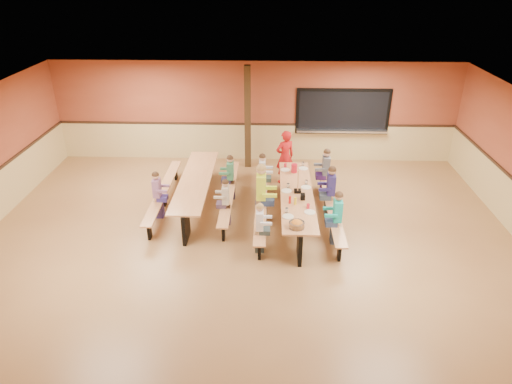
{
  "coord_description": "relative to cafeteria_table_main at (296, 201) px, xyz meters",
  "views": [
    {
      "loc": [
        0.45,
        -8.24,
        5.55
      ],
      "look_at": [
        0.17,
        0.4,
        1.15
      ],
      "focal_mm": 32.0,
      "sensor_mm": 36.0,
      "label": 1
    }
  ],
  "objects": [
    {
      "name": "seated_child_navy_right",
      "position": [
        0.82,
        0.33,
        0.11
      ],
      "size": [
        0.4,
        0.32,
        1.26
      ],
      "primitive_type": null,
      "color": "navy",
      "rests_on": "ground"
    },
    {
      "name": "seated_adult_yellow",
      "position": [
        -0.83,
        0.02,
        0.18
      ],
      "size": [
        0.47,
        0.39,
        1.42
      ],
      "primitive_type": null,
      "color": "#D0EA2F",
      "rests_on": "ground"
    },
    {
      "name": "kitchen_pass_through",
      "position": [
        1.51,
        3.78,
        0.96
      ],
      "size": [
        2.78,
        0.28,
        1.38
      ],
      "color": "black",
      "rests_on": "ground"
    },
    {
      "name": "condiment_mustard",
      "position": [
        -0.06,
        -0.54,
        0.3
      ],
      "size": [
        0.06,
        0.06,
        0.17
      ],
      "primitive_type": "cylinder",
      "color": "yellow",
      "rests_on": "cafeteria_table_main"
    },
    {
      "name": "ground",
      "position": [
        -1.09,
        -1.18,
        -0.53
      ],
      "size": [
        12.0,
        12.0,
        0.0
      ],
      "primitive_type": "plane",
      "color": "brown",
      "rests_on": "ground"
    },
    {
      "name": "seated_child_grey_left",
      "position": [
        -0.83,
        1.26,
        0.06
      ],
      "size": [
        0.35,
        0.29,
        1.18
      ],
      "primitive_type": null,
      "color": "silver",
      "rests_on": "ground"
    },
    {
      "name": "chip_bowl",
      "position": [
        -0.08,
        -1.52,
        0.29
      ],
      "size": [
        0.32,
        0.32,
        0.15
      ],
      "primitive_type": null,
      "color": "orange",
      "rests_on": "cafeteria_table_main"
    },
    {
      "name": "room_envelope",
      "position": [
        -1.09,
        -1.18,
        0.16
      ],
      "size": [
        12.04,
        10.04,
        3.02
      ],
      "color": "brown",
      "rests_on": "ground"
    },
    {
      "name": "seated_child_green_sec",
      "position": [
        -1.64,
        1.13,
        0.06
      ],
      "size": [
        0.35,
        0.29,
        1.18
      ],
      "primitive_type": null,
      "color": "#387B56",
      "rests_on": "ground"
    },
    {
      "name": "table_paddle",
      "position": [
        0.02,
        0.05,
        0.35
      ],
      "size": [
        0.16,
        0.16,
        0.56
      ],
      "color": "black",
      "rests_on": "cafeteria_table_main"
    },
    {
      "name": "seated_child_char_right",
      "position": [
        0.82,
        1.47,
        0.1
      ],
      "size": [
        0.39,
        0.32,
        1.25
      ],
      "primitive_type": null,
      "color": "#53565F",
      "rests_on": "ground"
    },
    {
      "name": "napkin_dispenser",
      "position": [
        0.12,
        -0.29,
        0.28
      ],
      "size": [
        0.1,
        0.14,
        0.13
      ],
      "primitive_type": "cube",
      "color": "black",
      "rests_on": "cafeteria_table_main"
    },
    {
      "name": "punch_pitcher",
      "position": [
        -0.01,
        1.17,
        0.32
      ],
      "size": [
        0.16,
        0.16,
        0.22
      ],
      "primitive_type": "cylinder",
      "color": "red",
      "rests_on": "cafeteria_table_main"
    },
    {
      "name": "place_settings",
      "position": [
        -0.0,
        0.0,
        0.27
      ],
      "size": [
        0.65,
        3.3,
        0.11
      ],
      "primitive_type": null,
      "color": "beige",
      "rests_on": "cafeteria_table_main"
    },
    {
      "name": "condiment_ketchup",
      "position": [
        -0.18,
        -0.5,
        0.3
      ],
      "size": [
        0.06,
        0.06,
        0.17
      ],
      "primitive_type": "cylinder",
      "color": "#B2140F",
      "rests_on": "cafeteria_table_main"
    },
    {
      "name": "structural_post",
      "position": [
        -1.29,
        3.22,
        0.97
      ],
      "size": [
        0.18,
        0.18,
        3.0
      ],
      "primitive_type": "cube",
      "color": "#302010",
      "rests_on": "ground"
    },
    {
      "name": "seated_child_white_left",
      "position": [
        -0.83,
        -1.29,
        0.04
      ],
      "size": [
        0.33,
        0.27,
        1.13
      ],
      "primitive_type": null,
      "color": "white",
      "rests_on": "ground"
    },
    {
      "name": "cafeteria_table_second",
      "position": [
        -2.46,
        0.67,
        0.0
      ],
      "size": [
        1.91,
        3.7,
        0.74
      ],
      "color": "#BC7A4A",
      "rests_on": "ground"
    },
    {
      "name": "seated_child_tan_sec",
      "position": [
        -1.64,
        -0.17,
        0.04
      ],
      "size": [
        0.33,
        0.27,
        1.13
      ],
      "primitive_type": null,
      "color": "#BBAD94",
      "rests_on": "ground"
    },
    {
      "name": "cafeteria_table_main",
      "position": [
        0.0,
        0.0,
        0.0
      ],
      "size": [
        1.91,
        3.7,
        0.74
      ],
      "color": "#BC7A4A",
      "rests_on": "ground"
    },
    {
      "name": "standing_woman",
      "position": [
        -0.22,
        2.15,
        0.23
      ],
      "size": [
        0.65,
        0.56,
        1.5
      ],
      "primitive_type": "imported",
      "rotation": [
        0.0,
        0.0,
        3.59
      ],
      "color": "#B51414",
      "rests_on": "ground"
    },
    {
      "name": "seated_child_teal_right",
      "position": [
        0.82,
        -0.9,
        0.09
      ],
      "size": [
        0.38,
        0.31,
        1.22
      ],
      "primitive_type": null,
      "color": "teal",
      "rests_on": "ground"
    },
    {
      "name": "seated_child_purple_sec",
      "position": [
        -3.29,
        0.1,
        0.06
      ],
      "size": [
        0.35,
        0.29,
        1.17
      ],
      "primitive_type": null,
      "color": "#83557A",
      "rests_on": "ground"
    }
  ]
}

